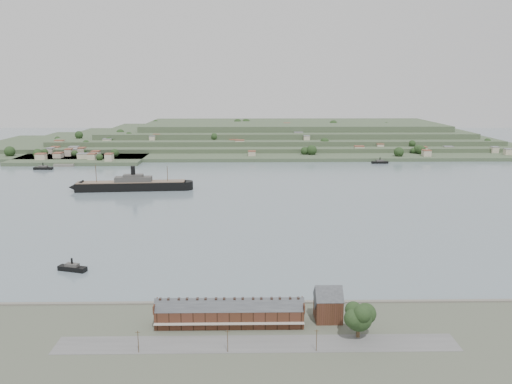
{
  "coord_description": "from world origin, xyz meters",
  "views": [
    {
      "loc": [
        -2.94,
        -339.87,
        91.41
      ],
      "look_at": [
        3.09,
        30.0,
        9.14
      ],
      "focal_mm": 35.0,
      "sensor_mm": 36.0,
      "label": 1
    }
  ],
  "objects_px": {
    "steamship": "(128,185)",
    "gabled_building": "(328,304)",
    "terrace_row": "(230,313)",
    "tugboat": "(72,268)",
    "fig_tree": "(360,316)"
  },
  "relations": [
    {
      "from": "terrace_row",
      "to": "gabled_building",
      "type": "distance_m",
      "value": 37.74
    },
    {
      "from": "gabled_building",
      "to": "steamship",
      "type": "relative_size",
      "value": 0.13
    },
    {
      "from": "gabled_building",
      "to": "tugboat",
      "type": "relative_size",
      "value": 0.93
    },
    {
      "from": "terrace_row",
      "to": "steamship",
      "type": "distance_m",
      "value": 265.01
    },
    {
      "from": "terrace_row",
      "to": "tugboat",
      "type": "distance_m",
      "value": 100.69
    },
    {
      "from": "terrace_row",
      "to": "tugboat",
      "type": "xyz_separation_m",
      "value": [
        -79.76,
        61.23,
        -5.23
      ]
    },
    {
      "from": "steamship",
      "to": "fig_tree",
      "type": "bearing_deg",
      "value": -61.15
    },
    {
      "from": "gabled_building",
      "to": "tugboat",
      "type": "distance_m",
      "value": 130.64
    },
    {
      "from": "terrace_row",
      "to": "tugboat",
      "type": "bearing_deg",
      "value": 142.48
    },
    {
      "from": "fig_tree",
      "to": "terrace_row",
      "type": "bearing_deg",
      "value": 167.68
    },
    {
      "from": "terrace_row",
      "to": "fig_tree",
      "type": "xyz_separation_m",
      "value": [
        46.46,
        -10.15,
        3.35
      ]
    },
    {
      "from": "terrace_row",
      "to": "tugboat",
      "type": "height_order",
      "value": "terrace_row"
    },
    {
      "from": "fig_tree",
      "to": "gabled_building",
      "type": "bearing_deg",
      "value": 122.31
    },
    {
      "from": "tugboat",
      "to": "fig_tree",
      "type": "distance_m",
      "value": 145.26
    },
    {
      "from": "steamship",
      "to": "gabled_building",
      "type": "bearing_deg",
      "value": -61.35
    }
  ]
}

